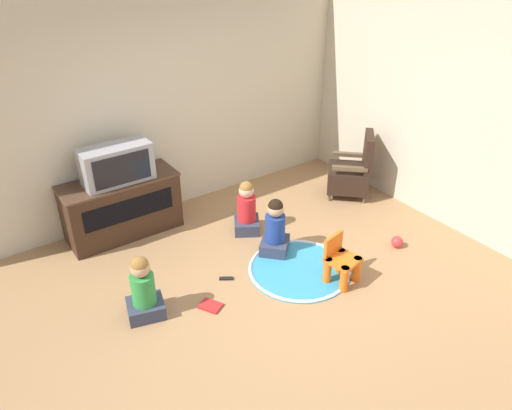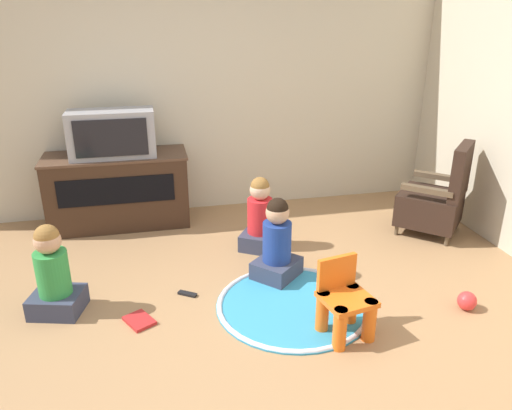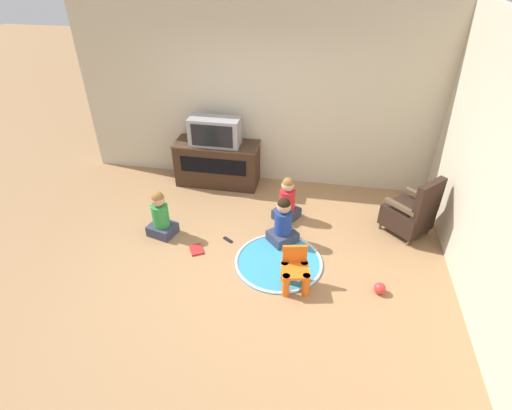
# 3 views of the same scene
# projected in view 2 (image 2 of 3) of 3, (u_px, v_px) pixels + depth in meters

# --- Properties ---
(ground_plane) EXTENTS (30.00, 30.00, 0.00)m
(ground_plane) POSITION_uv_depth(u_px,v_px,m) (221.00, 331.00, 3.41)
(ground_plane) COLOR #9E754C
(wall_back) EXTENTS (5.81, 0.12, 2.90)m
(wall_back) POSITION_uv_depth(u_px,v_px,m) (172.00, 72.00, 4.99)
(wall_back) COLOR beige
(wall_back) RESTS_ON ground_plane
(tv_cabinet) EXTENTS (1.37, 0.54, 0.73)m
(tv_cabinet) POSITION_uv_depth(u_px,v_px,m) (118.00, 189.00, 4.95)
(tv_cabinet) COLOR #382316
(tv_cabinet) RESTS_ON ground_plane
(television) EXTENTS (0.79, 0.36, 0.44)m
(television) POSITION_uv_depth(u_px,v_px,m) (112.00, 134.00, 4.70)
(television) COLOR #939399
(television) RESTS_ON tv_cabinet
(black_armchair) EXTENTS (0.76, 0.76, 0.91)m
(black_armchair) POSITION_uv_depth(u_px,v_px,m) (436.00, 200.00, 4.76)
(black_armchair) COLOR brown
(black_armchair) RESTS_ON ground_plane
(yellow_kid_chair) EXTENTS (0.37, 0.36, 0.53)m
(yellow_kid_chair) POSITION_uv_depth(u_px,v_px,m) (344.00, 305.00, 3.31)
(yellow_kid_chair) COLOR orange
(yellow_kid_chair) RESTS_ON ground_plane
(play_mat) EXTENTS (1.14, 1.14, 0.04)m
(play_mat) POSITION_uv_depth(u_px,v_px,m) (293.00, 305.00, 3.69)
(play_mat) COLOR teal
(play_mat) RESTS_ON ground_plane
(child_watching_left) EXTENTS (0.42, 0.39, 0.69)m
(child_watching_left) POSITION_uv_depth(u_px,v_px,m) (53.00, 275.00, 3.52)
(child_watching_left) COLOR #33384C
(child_watching_left) RESTS_ON ground_plane
(child_watching_center) EXTENTS (0.47, 0.46, 0.69)m
(child_watching_center) POSITION_uv_depth(u_px,v_px,m) (277.00, 244.00, 3.98)
(child_watching_center) COLOR #33384C
(child_watching_center) RESTS_ON ground_plane
(child_watching_right) EXTENTS (0.44, 0.45, 0.68)m
(child_watching_right) POSITION_uv_depth(u_px,v_px,m) (260.00, 218.00, 4.49)
(child_watching_right) COLOR #33384C
(child_watching_right) RESTS_ON ground_plane
(toy_ball) EXTENTS (0.14, 0.14, 0.14)m
(toy_ball) POSITION_uv_depth(u_px,v_px,m) (467.00, 301.00, 3.63)
(toy_ball) COLOR red
(toy_ball) RESTS_ON ground_plane
(book) EXTENTS (0.24, 0.27, 0.02)m
(book) POSITION_uv_depth(u_px,v_px,m) (139.00, 321.00, 3.50)
(book) COLOR #B22323
(book) RESTS_ON ground_plane
(remote_control) EXTENTS (0.15, 0.12, 0.02)m
(remote_control) POSITION_uv_depth(u_px,v_px,m) (187.00, 294.00, 3.83)
(remote_control) COLOR black
(remote_control) RESTS_ON ground_plane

